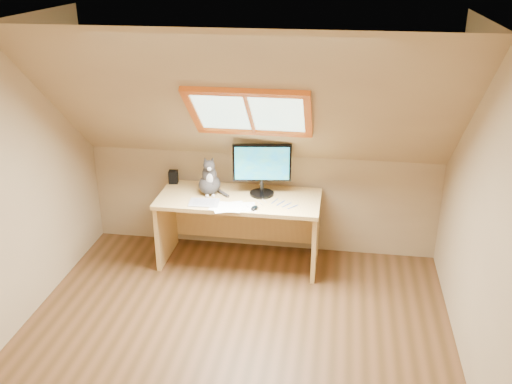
# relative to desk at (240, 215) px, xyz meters

# --- Properties ---
(ground) EXTENTS (3.50, 3.50, 0.00)m
(ground) POSITION_rel_desk_xyz_m (0.16, -1.45, -0.48)
(ground) COLOR brown
(ground) RESTS_ON ground
(room_shell) EXTENTS (3.52, 3.52, 2.41)m
(room_shell) POSITION_rel_desk_xyz_m (0.16, -1.54, 0.95)
(room_shell) COLOR tan
(room_shell) RESTS_ON ground
(desk) EXTENTS (1.53, 0.67, 0.70)m
(desk) POSITION_rel_desk_xyz_m (0.00, 0.00, 0.00)
(desk) COLOR #E3BC6C
(desk) RESTS_ON ground
(monitor) EXTENTS (0.55, 0.23, 0.51)m
(monitor) POSITION_rel_desk_xyz_m (0.21, 0.02, 0.51)
(monitor) COLOR black
(monitor) RESTS_ON desk
(cat) EXTENTS (0.27, 0.30, 0.38)m
(cat) POSITION_rel_desk_xyz_m (-0.29, -0.02, 0.35)
(cat) COLOR #3C3735
(cat) RESTS_ON desk
(desk_speaker) EXTENTS (0.10, 0.10, 0.13)m
(desk_speaker) POSITION_rel_desk_xyz_m (-0.71, 0.18, 0.28)
(desk_speaker) COLOR black
(desk_speaker) RESTS_ON desk
(graphics_tablet) EXTENTS (0.29, 0.22, 0.01)m
(graphics_tablet) POSITION_rel_desk_xyz_m (-0.29, -0.26, 0.22)
(graphics_tablet) COLOR #B2B2B7
(graphics_tablet) RESTS_ON desk
(mouse) EXTENTS (0.08, 0.11, 0.03)m
(mouse) POSITION_rel_desk_xyz_m (0.19, -0.32, 0.23)
(mouse) COLOR black
(mouse) RESTS_ON desk
(papers) EXTENTS (0.35, 0.30, 0.01)m
(papers) POSITION_rel_desk_xyz_m (-0.03, -0.33, 0.22)
(papers) COLOR white
(papers) RESTS_ON desk
(cables) EXTENTS (0.51, 0.26, 0.01)m
(cables) POSITION_rel_desk_xyz_m (0.34, -0.19, 0.22)
(cables) COLOR silver
(cables) RESTS_ON desk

